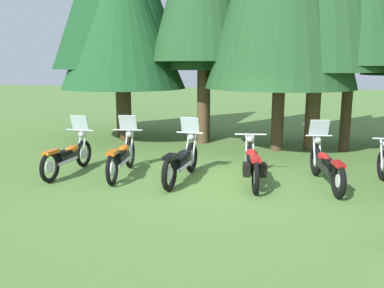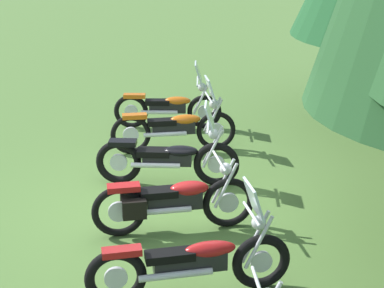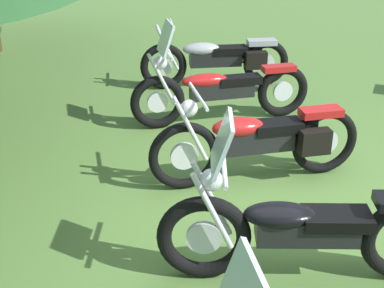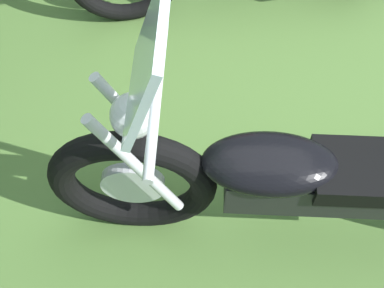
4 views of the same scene
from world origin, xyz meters
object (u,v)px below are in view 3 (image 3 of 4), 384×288
at_px(motorcycle_4, 219,89).
at_px(motorcycle_3, 260,140).
at_px(motorcycle_5, 218,58).
at_px(motorcycle_2, 304,228).

bearing_deg(motorcycle_4, motorcycle_3, 88.98).
relative_size(motorcycle_4, motorcycle_5, 1.04).
xyz_separation_m(motorcycle_3, motorcycle_4, (1.56, 0.30, -0.02)).
height_order(motorcycle_3, motorcycle_4, motorcycle_4).
xyz_separation_m(motorcycle_2, motorcycle_3, (1.59, 0.09, 0.00)).
bearing_deg(motorcycle_5, motorcycle_4, 81.17).
bearing_deg(motorcycle_3, motorcycle_4, -89.85).
xyz_separation_m(motorcycle_4, motorcycle_5, (1.38, -0.09, -0.00)).
xyz_separation_m(motorcycle_2, motorcycle_5, (4.53, 0.30, -0.02)).
distance_m(motorcycle_2, motorcycle_3, 1.59).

